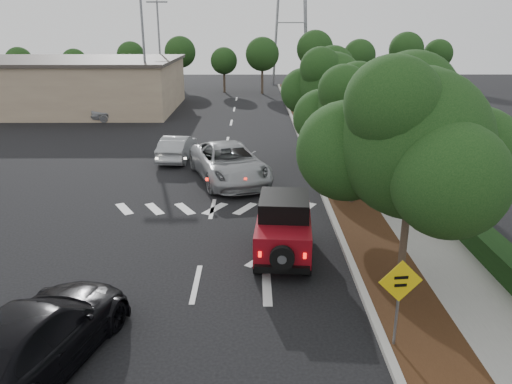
{
  "coord_description": "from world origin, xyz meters",
  "views": [
    {
      "loc": [
        1.63,
        -12.52,
        7.01
      ],
      "look_at": [
        1.71,
        3.0,
        1.72
      ],
      "focal_mm": 35.0,
      "sensor_mm": 36.0,
      "label": 1
    }
  ],
  "objects_px": {
    "black_suv_oncoming": "(35,338)",
    "speed_hump_sign": "(399,292)",
    "silver_suv_ahead": "(229,163)",
    "red_jeep": "(284,226)"
  },
  "relations": [
    {
      "from": "silver_suv_ahead",
      "to": "speed_hump_sign",
      "type": "distance_m",
      "value": 13.51
    },
    {
      "from": "silver_suv_ahead",
      "to": "black_suv_oncoming",
      "type": "relative_size",
      "value": 1.15
    },
    {
      "from": "black_suv_oncoming",
      "to": "speed_hump_sign",
      "type": "height_order",
      "value": "speed_hump_sign"
    },
    {
      "from": "red_jeep",
      "to": "black_suv_oncoming",
      "type": "bearing_deg",
      "value": -130.32
    },
    {
      "from": "red_jeep",
      "to": "speed_hump_sign",
      "type": "height_order",
      "value": "speed_hump_sign"
    },
    {
      "from": "silver_suv_ahead",
      "to": "speed_hump_sign",
      "type": "bearing_deg",
      "value": -88.91
    },
    {
      "from": "black_suv_oncoming",
      "to": "speed_hump_sign",
      "type": "relative_size",
      "value": 2.5
    },
    {
      "from": "black_suv_oncoming",
      "to": "red_jeep",
      "type": "bearing_deg",
      "value": -120.81
    },
    {
      "from": "red_jeep",
      "to": "speed_hump_sign",
      "type": "xyz_separation_m",
      "value": [
        2.22,
        -4.91,
        0.49
      ]
    },
    {
      "from": "silver_suv_ahead",
      "to": "speed_hump_sign",
      "type": "relative_size",
      "value": 2.87
    }
  ]
}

